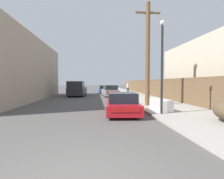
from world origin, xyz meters
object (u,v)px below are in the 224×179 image
Objects in this scene: street_lamp at (162,60)px; pedestrian at (128,87)px; pickup_truck at (77,89)px; discarded_fridge at (161,105)px; parked_sports_car_red at (122,104)px; car_parked_far at (104,90)px; car_parked_mid at (110,91)px; utility_pole at (148,53)px.

pedestrian is at bearing 84.51° from street_lamp.
pickup_truck is 1.16× the size of street_lamp.
parked_sports_car_red reaches higher than discarded_fridge.
car_parked_far is 0.80× the size of pickup_truck.
street_lamp is (1.58, -13.25, 2.25)m from car_parked_mid.
car_parked_mid is 0.94× the size of street_lamp.
utility_pole reaches higher than car_parked_far.
car_parked_far is 2.70× the size of pedestrian.
car_parked_mid is at bearing 100.87° from utility_pole.
pickup_truck is 0.76× the size of utility_pole.
pickup_truck is 9.47m from pedestrian.
car_parked_mid reaches higher than car_parked_far.
utility_pole reaches higher than discarded_fridge.
car_parked_mid is 2.76× the size of pedestrian.
discarded_fridge is 0.42× the size of parked_sports_car_red.
street_lamp reaches higher than car_parked_mid.
discarded_fridge is at bearing 71.12° from street_lamp.
parked_sports_car_red is 0.89× the size of street_lamp.
pedestrian is at bearing -141.30° from pickup_truck.
pickup_truck is at bearing 110.54° from parked_sports_car_red.
utility_pole is at bearing 52.58° from parked_sports_car_red.
discarded_fridge is 4.18m from utility_pole.
pickup_truck reaches higher than discarded_fridge.
car_parked_far is at bearing -121.43° from pickup_truck.
utility_pole is at bearing 85.15° from street_lamp.
parked_sports_car_red is at bearing -92.39° from car_parked_far.
parked_sports_car_red is at bearing -131.41° from utility_pole.
pickup_truck reaches higher than car_parked_far.
car_parked_far is at bearing 179.61° from pedestrian.
street_lamp is 2.92× the size of pedestrian.
pedestrian is at bearing 82.86° from discarded_fridge.
pickup_truck is (-3.80, 12.79, 0.39)m from parked_sports_car_red.
pedestrian is at bearing 82.30° from parked_sports_car_red.
parked_sports_car_red is 3.20m from street_lamp.
pedestrian is (3.81, 18.43, 0.41)m from parked_sports_car_red.
discarded_fridge is 2.70m from street_lamp.
pickup_truck is 15.02m from street_lamp.
pickup_truck reaches higher than parked_sports_car_red.
pedestrian is (1.56, 15.88, -2.90)m from utility_pole.
pedestrian reaches higher than car_parked_mid.
utility_pole is (-0.07, 2.42, 3.41)m from discarded_fridge.
parked_sports_car_red is at bearing -101.69° from pedestrian.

